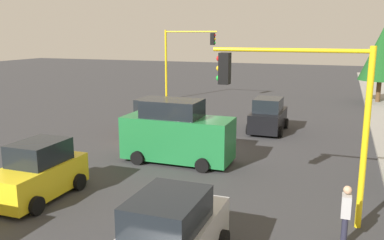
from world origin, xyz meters
The scene contains 10 objects.
ground_plane centered at (0.00, 0.00, 0.00)m, with size 120.00×120.00×0.00m, color #353538.
traffic_signal_far_right centered at (-14.00, -5.73, 4.15)m, with size 0.36×4.59×5.89m.
traffic_signal_near_left centered at (6.00, 5.63, 3.75)m, with size 0.36×4.59×5.27m.
tree_roadside_far centered at (-18.00, 9.50, 4.01)m, with size 3.38×3.38×6.14m.
delivery_van_green centered at (2.00, 0.10, 1.28)m, with size 2.22×4.80×2.77m.
car_silver centered at (10.03, 3.25, 0.90)m, with size 4.02×2.05×1.98m.
car_orange centered at (-2.55, -3.29, 0.90)m, with size 3.77×2.05×1.98m.
car_black centered at (-5.16, 2.85, 0.90)m, with size 3.68×1.99×1.98m.
car_yellow centered at (7.45, -2.83, 0.89)m, with size 3.62×1.97×1.98m.
pedestrian_crossing centered at (7.31, 7.11, 0.91)m, with size 0.40×0.24×1.70m.
Camera 1 is at (18.19, 6.82, 5.59)m, focal length 38.41 mm.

